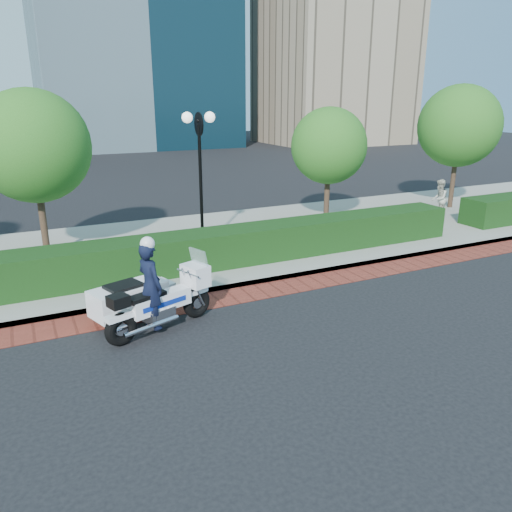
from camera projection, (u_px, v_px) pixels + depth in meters
name	position (u px, v px, depth m)	size (l,w,h in m)	color
ground	(242.00, 323.00, 11.01)	(120.00, 120.00, 0.00)	black
brick_strip	(217.00, 299.00, 12.29)	(60.00, 1.00, 0.01)	maroon
sidewalk	(165.00, 249.00, 16.13)	(60.00, 8.00, 0.15)	gray
hedge_main	(188.00, 252.00, 13.90)	(18.00, 1.20, 1.00)	black
lamppost	(200.00, 160.00, 14.98)	(1.02, 0.70, 4.21)	black
tree_b	(33.00, 146.00, 14.08)	(3.20, 3.20, 4.89)	#332319
tree_c	(329.00, 146.00, 18.36)	(2.80, 2.80, 4.30)	#332319
tree_d	(459.00, 126.00, 20.90)	(3.40, 3.40, 5.16)	#332319
tower_right	(337.00, 3.00, 50.98)	(14.00, 12.00, 28.00)	gray
police_motorcycle	(146.00, 295.00, 10.64)	(2.66, 1.93, 2.12)	black
pedestrian	(439.00, 199.00, 19.78)	(0.75, 0.58, 1.53)	#B6B4A1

